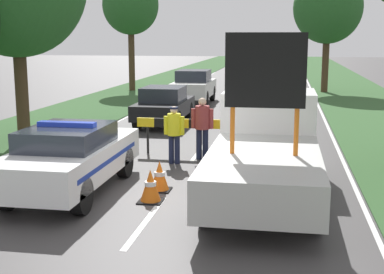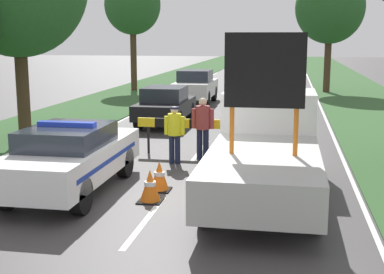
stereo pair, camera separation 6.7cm
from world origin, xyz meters
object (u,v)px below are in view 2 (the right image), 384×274
at_px(road_barrier, 189,125).
at_px(roadside_tree_near_left, 133,6).
at_px(roadside_tree_mid_right, 330,8).
at_px(traffic_cone_centre_front, 159,176).
at_px(queued_car_sedan_black, 165,105).
at_px(pedestrian_civilian, 203,124).
at_px(police_car, 71,157).
at_px(traffic_cone_near_truck, 150,186).
at_px(traffic_cone_near_police, 296,149).
at_px(police_officer, 175,130).
at_px(queued_car_van_white, 196,86).
at_px(work_truck, 266,146).

relative_size(road_barrier, roadside_tree_near_left, 0.43).
bearing_deg(roadside_tree_mid_right, roadside_tree_near_left, -174.90).
relative_size(traffic_cone_centre_front, queued_car_sedan_black, 0.17).
height_order(pedestrian_civilian, roadside_tree_mid_right, roadside_tree_mid_right).
bearing_deg(police_car, traffic_cone_near_truck, -11.43).
xyz_separation_m(traffic_cone_near_police, roadside_tree_near_left, (-9.80, 17.59, 4.89)).
distance_m(police_car, traffic_cone_near_police, 6.35).
bearing_deg(traffic_cone_centre_front, roadside_tree_mid_right, 77.30).
bearing_deg(roadside_tree_near_left, police_officer, -70.52).
xyz_separation_m(traffic_cone_centre_front, roadside_tree_mid_right, (5.01, 22.24, 4.70)).
bearing_deg(queued_car_van_white, roadside_tree_mid_right, -136.09).
bearing_deg(traffic_cone_near_police, work_truck, -102.10).
bearing_deg(police_car, traffic_cone_centre_front, 13.58).
bearing_deg(traffic_cone_centre_front, police_car, -167.24).
distance_m(police_car, traffic_cone_near_truck, 1.99).
relative_size(police_car, queued_car_sedan_black, 1.16).
relative_size(traffic_cone_near_police, traffic_cone_centre_front, 0.95).
height_order(traffic_cone_centre_front, traffic_cone_near_truck, traffic_cone_near_truck).
bearing_deg(pedestrian_civilian, work_truck, -69.50).
relative_size(police_car, traffic_cone_near_police, 7.34).
bearing_deg(roadside_tree_near_left, work_truck, -66.41).
bearing_deg(roadside_tree_near_left, queued_car_van_white, -48.91).
xyz_separation_m(police_officer, queued_car_van_white, (-1.70, 13.01, -0.05)).
bearing_deg(police_officer, queued_car_van_white, -68.59).
distance_m(police_car, work_truck, 4.27).
bearing_deg(queued_car_van_white, roadside_tree_near_left, -48.91).
xyz_separation_m(work_truck, traffic_cone_centre_front, (-2.31, -0.35, -0.68)).
height_order(pedestrian_civilian, queued_car_van_white, pedestrian_civilian).
bearing_deg(work_truck, police_officer, -38.27).
distance_m(traffic_cone_centre_front, roadside_tree_mid_right, 23.28).
bearing_deg(queued_car_sedan_black, queued_car_van_white, -90.05).
distance_m(work_truck, roadside_tree_mid_right, 22.42).
relative_size(police_car, police_officer, 2.99).
bearing_deg(work_truck, roadside_tree_mid_right, -93.85).
height_order(traffic_cone_near_truck, roadside_tree_near_left, roadside_tree_near_left).
height_order(pedestrian_civilian, roadside_tree_near_left, roadside_tree_near_left).
distance_m(queued_car_van_white, roadside_tree_near_left, 8.61).
height_order(pedestrian_civilian, traffic_cone_near_police, pedestrian_civilian).
xyz_separation_m(police_officer, traffic_cone_near_police, (3.21, 1.02, -0.61)).
xyz_separation_m(traffic_cone_near_truck, roadside_tree_near_left, (-6.80, 22.03, 4.86)).
relative_size(work_truck, queued_car_van_white, 1.51).
xyz_separation_m(work_truck, roadside_tree_mid_right, (2.70, 21.89, 4.01)).
bearing_deg(traffic_cone_centre_front, road_barrier, 90.14).
bearing_deg(roadside_tree_mid_right, traffic_cone_near_police, -96.14).
bearing_deg(pedestrian_civilian, queued_car_sedan_black, 100.24).
bearing_deg(road_barrier, roadside_tree_mid_right, 70.76).
bearing_deg(roadside_tree_mid_right, road_barrier, -105.15).
relative_size(pedestrian_civilian, roadside_tree_near_left, 0.24).
bearing_deg(traffic_cone_near_truck, traffic_cone_centre_front, 90.41).
xyz_separation_m(pedestrian_civilian, roadside_tree_near_left, (-7.25, 18.00, 4.19)).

